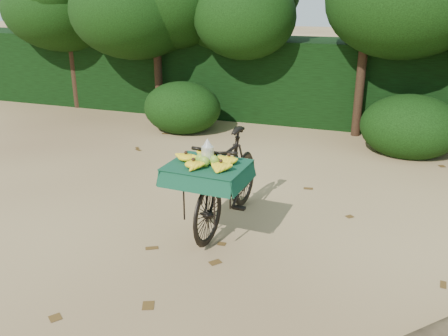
% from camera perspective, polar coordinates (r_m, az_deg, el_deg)
% --- Properties ---
extents(ground, '(80.00, 80.00, 0.00)m').
position_cam_1_polar(ground, '(5.49, 5.16, -10.00)').
color(ground, '#D5B672').
rests_on(ground, ground).
extents(vendor_bicycle, '(0.89, 1.99, 1.19)m').
position_cam_1_polar(vendor_bicycle, '(5.84, 0.37, -1.35)').
color(vendor_bicycle, black).
rests_on(vendor_bicycle, ground).
extents(hedge_backdrop, '(26.00, 1.80, 1.80)m').
position_cam_1_polar(hedge_backdrop, '(11.12, 13.84, 10.04)').
color(hedge_backdrop, black).
rests_on(hedge_backdrop, ground).
extents(tree_row, '(14.50, 2.00, 4.00)m').
position_cam_1_polar(tree_row, '(10.29, 10.10, 15.71)').
color(tree_row, black).
rests_on(tree_row, ground).
extents(bush_clumps, '(8.80, 1.70, 0.90)m').
position_cam_1_polar(bush_clumps, '(9.22, 15.22, 5.03)').
color(bush_clumps, black).
rests_on(bush_clumps, ground).
extents(leaf_litter, '(7.00, 7.30, 0.01)m').
position_cam_1_polar(leaf_litter, '(6.04, 6.77, -7.00)').
color(leaf_litter, '#553916').
rests_on(leaf_litter, ground).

